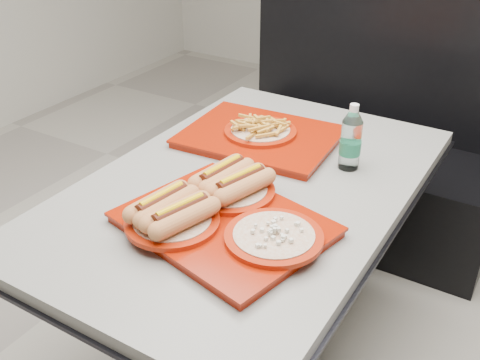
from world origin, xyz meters
The scene contains 6 objects.
ground centered at (0.00, 0.00, 0.00)m, with size 6.00×6.00×0.00m, color #9F9A8E.
diner_table centered at (0.00, 0.00, 0.58)m, with size 0.92×1.42×0.75m.
booth_bench centered at (0.00, 1.09, 0.40)m, with size 1.30×0.57×1.35m.
tray_near centered at (0.05, -0.24, 0.79)m, with size 0.59×0.51×0.11m.
tray_far centered at (-0.11, 0.27, 0.78)m, with size 0.54×0.44×0.10m.
water_bottle centered at (0.22, 0.25, 0.84)m, with size 0.07×0.07×0.22m.
Camera 1 is at (0.76, -1.28, 1.61)m, focal length 42.00 mm.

